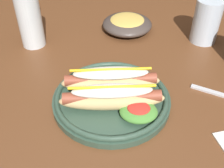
% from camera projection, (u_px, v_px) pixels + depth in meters
% --- Properties ---
extents(dining_table, '(1.34, 0.99, 0.74)m').
position_uv_depth(dining_table, '(107.00, 100.00, 0.78)').
color(dining_table, brown).
rests_on(dining_table, ground_plane).
extents(hot_dog_plate, '(0.27, 0.27, 0.08)m').
position_uv_depth(hot_dog_plate, '(113.00, 95.00, 0.62)').
color(hot_dog_plate, '#334C3D').
rests_on(hot_dog_plate, dining_table).
extents(fork, '(0.12, 0.07, 0.00)m').
position_uv_depth(fork, '(222.00, 95.00, 0.66)').
color(fork, silver).
rests_on(fork, dining_table).
extents(water_cup, '(0.08, 0.08, 0.13)m').
position_uv_depth(water_cup, '(207.00, 21.00, 0.81)').
color(water_cup, silver).
rests_on(water_cup, dining_table).
extents(glass_bottle, '(0.07, 0.07, 0.24)m').
position_uv_depth(glass_bottle, '(30.00, 17.00, 0.78)').
color(glass_bottle, silver).
rests_on(glass_bottle, dining_table).
extents(side_bowl, '(0.16, 0.16, 0.05)m').
position_uv_depth(side_bowl, '(128.00, 24.00, 0.88)').
color(side_bowl, '#423833').
rests_on(side_bowl, dining_table).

